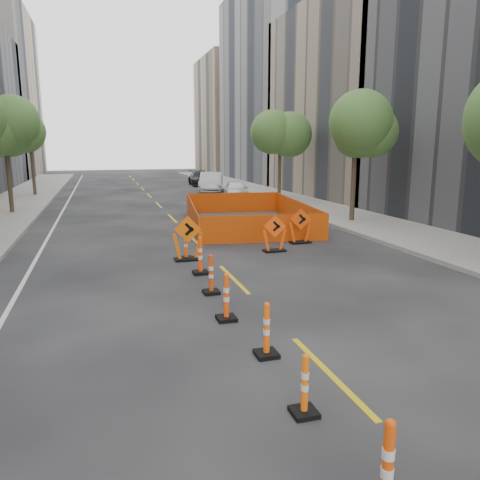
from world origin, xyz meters
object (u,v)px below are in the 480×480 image
object	(u,v)px
channelizer_4	(211,274)
parked_car_mid	(211,182)
channelizer_6	(186,244)
parked_car_far	(200,178)
chevron_sign_right	(300,226)
channelizer_3	(226,297)
parked_car_near	(236,190)
channelizer_2	(267,329)
channelizer_5	(200,256)
chevron_sign_center	(275,233)
channelizer_1	(305,385)
chevron_sign_left	(188,238)
channelizer_0	(387,468)

from	to	relation	value
channelizer_4	parked_car_mid	bearing A→B (deg)	76.91
channelizer_6	parked_car_far	size ratio (longest dim) A/B	0.23
chevron_sign_right	channelizer_3	bearing A→B (deg)	-108.95
channelizer_3	parked_car_near	size ratio (longest dim) A/B	0.27
channelizer_2	parked_car_near	world-z (taller)	parked_car_near
channelizer_5	chevron_sign_center	world-z (taller)	chevron_sign_center
channelizer_5	chevron_sign_center	xyz separation A→B (m)	(3.21, 2.22, 0.10)
channelizer_4	channelizer_5	size ratio (longest dim) A/B	0.92
channelizer_3	channelizer_4	distance (m)	1.96
channelizer_3	parked_car_far	bearing A→B (deg)	79.18
chevron_sign_right	parked_car_far	distance (m)	28.18
chevron_sign_right	parked_car_mid	distance (m)	20.91
chevron_sign_center	channelizer_1	bearing A→B (deg)	-83.68
channelizer_4	parked_car_far	bearing A→B (deg)	78.74
channelizer_6	chevron_sign_center	xyz separation A→B (m)	(3.30, 0.27, 0.13)
parked_car_far	channelizer_6	bearing A→B (deg)	-99.20
chevron_sign_left	parked_car_far	xyz separation A→B (m)	(6.58, 29.63, -0.07)
channelizer_2	parked_car_mid	world-z (taller)	parked_car_mid
chevron_sign_center	channelizer_4	bearing A→B (deg)	-103.94
channelizer_1	parked_car_mid	world-z (taller)	parked_car_mid
channelizer_3	channelizer_6	xyz separation A→B (m)	(0.14, 5.86, 0.01)
channelizer_6	channelizer_3	bearing A→B (deg)	-91.36
channelizer_6	channelizer_4	bearing A→B (deg)	-90.43
chevron_sign_left	chevron_sign_center	xyz separation A→B (m)	(3.26, 0.39, -0.09)
channelizer_3	channelizer_1	bearing A→B (deg)	-88.30
channelizer_4	parked_car_mid	size ratio (longest dim) A/B	0.21
channelizer_5	channelizer_1	bearing A→B (deg)	-90.84
channelizer_0	channelizer_6	xyz separation A→B (m)	(-0.01, 11.72, -0.01)
channelizer_4	chevron_sign_center	distance (m)	5.35
chevron_sign_left	parked_car_near	distance (m)	18.51
parked_car_near	chevron_sign_left	bearing A→B (deg)	-102.03
channelizer_0	parked_car_mid	world-z (taller)	parked_car_mid
channelizer_0	parked_car_far	distance (m)	41.75
channelizer_5	chevron_sign_right	bearing A→B (deg)	35.29
channelizer_2	channelizer_4	bearing A→B (deg)	91.90
parked_car_near	chevron_sign_right	bearing A→B (deg)	-87.82
channelizer_1	parked_car_far	xyz separation A→B (m)	(6.65, 39.27, 0.22)
channelizer_3	parked_car_far	distance (m)	36.01
chevron_sign_right	parked_car_near	size ratio (longest dim) A/B	0.35
chevron_sign_left	channelizer_5	bearing A→B (deg)	-68.29
parked_car_far	chevron_sign_right	bearing A→B (deg)	-90.24
channelizer_0	channelizer_4	bearing A→B (deg)	90.32
channelizer_1	channelizer_6	world-z (taller)	channelizer_6
chevron_sign_left	channelizer_3	bearing A→B (deg)	-71.55
channelizer_4	chevron_sign_center	xyz separation A→B (m)	(3.33, 4.18, 0.15)
channelizer_3	channelizer_5	bearing A→B (deg)	86.63
channelizer_5	chevron_sign_center	size ratio (longest dim) A/B	0.84
parked_car_near	parked_car_mid	distance (m)	5.15
chevron_sign_right	parked_car_far	world-z (taller)	chevron_sign_right
chevron_sign_left	parked_car_far	bearing A→B (deg)	97.78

